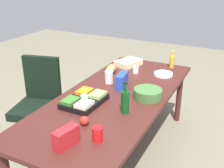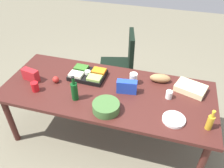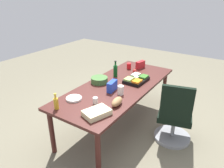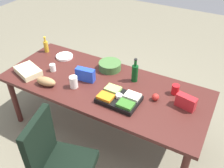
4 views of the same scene
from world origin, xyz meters
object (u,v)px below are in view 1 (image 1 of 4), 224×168
object	(u,v)px
wine_bottle	(125,101)
salad_bowl	(148,94)
mayo_jar	(109,77)
sheet_cake	(128,63)
conference_table	(115,101)
office_chair	(39,111)
paper_cup	(136,69)
bread_loaf	(111,69)
paper_plate_stack	(163,74)
apple_red	(84,121)
veggie_tray	(84,100)
red_solo_cup	(97,134)
dressing_bottle	(172,61)
chip_bag_blue	(122,80)
chip_bag_red	(66,137)

from	to	relation	value
wine_bottle	salad_bowl	bearing A→B (deg)	167.99
mayo_jar	sheet_cake	size ratio (longest dim) A/B	0.43
conference_table	office_chair	distance (m)	0.99
wine_bottle	sheet_cake	xyz separation A→B (m)	(-1.18, -0.48, -0.08)
paper_cup	salad_bowl	bearing A→B (deg)	32.04
sheet_cake	bread_loaf	xyz separation A→B (m)	(0.35, -0.07, 0.02)
wine_bottle	paper_plate_stack	bearing A→B (deg)	178.25
apple_red	veggie_tray	size ratio (longest dim) A/B	0.18
apple_red	salad_bowl	world-z (taller)	salad_bowl
red_solo_cup	paper_plate_stack	xyz separation A→B (m)	(-1.51, 0.04, -0.04)
mayo_jar	dressing_bottle	size ratio (longest dim) A/B	0.62
chip_bag_blue	wine_bottle	world-z (taller)	wine_bottle
office_chair	chip_bag_blue	world-z (taller)	office_chair
conference_table	bread_loaf	world-z (taller)	bread_loaf
dressing_bottle	salad_bowl	size ratio (longest dim) A/B	0.81
chip_bag_red	chip_bag_blue	xyz separation A→B (m)	(-1.13, -0.09, 0.01)
chip_bag_blue	veggie_tray	xyz separation A→B (m)	(0.51, -0.15, -0.04)
paper_cup	red_solo_cup	size ratio (longest dim) A/B	0.82
apple_red	paper_plate_stack	xyz separation A→B (m)	(-1.37, 0.24, -0.02)
apple_red	dressing_bottle	size ratio (longest dim) A/B	0.34
sheet_cake	wine_bottle	bearing A→B (deg)	22.20
dressing_bottle	paper_cup	size ratio (longest dim) A/B	2.46
conference_table	chip_bag_blue	bearing A→B (deg)	-172.97
wine_bottle	apple_red	bearing A→B (deg)	-31.93
dressing_bottle	bread_loaf	bearing A→B (deg)	-49.32
apple_red	chip_bag_blue	bearing A→B (deg)	-176.46
mayo_jar	paper_plate_stack	bearing A→B (deg)	136.73
dressing_bottle	bread_loaf	xyz separation A→B (m)	(0.51, -0.60, -0.03)
conference_table	red_solo_cup	distance (m)	0.80
apple_red	conference_table	bearing A→B (deg)	-177.72
veggie_tray	chip_bag_blue	bearing A→B (deg)	163.95
chip_bag_red	paper_cup	distance (m)	1.60
red_solo_cup	conference_table	bearing A→B (deg)	-163.29
dressing_bottle	red_solo_cup	size ratio (longest dim) A/B	2.01
paper_cup	veggie_tray	bearing A→B (deg)	-6.89
chip_bag_red	chip_bag_blue	size ratio (longest dim) A/B	0.91
chip_bag_red	conference_table	bearing A→B (deg)	-176.16
dressing_bottle	paper_plate_stack	world-z (taller)	dressing_bottle
dressing_bottle	chip_bag_blue	size ratio (longest dim) A/B	1.01
apple_red	veggie_tray	distance (m)	0.38
bread_loaf	salad_bowl	size ratio (longest dim) A/B	0.88
dressing_bottle	red_solo_cup	distance (m)	1.82
veggie_tray	conference_table	bearing A→B (deg)	149.17
chip_bag_red	bread_loaf	size ratio (longest dim) A/B	0.83
apple_red	office_chair	bearing A→B (deg)	-118.65
veggie_tray	apple_red	bearing A→B (deg)	31.75
mayo_jar	chip_bag_blue	size ratio (longest dim) A/B	0.62
paper_cup	apple_red	bearing A→B (deg)	3.64
chip_bag_red	salad_bowl	size ratio (longest dim) A/B	0.73
office_chair	wine_bottle	size ratio (longest dim) A/B	3.42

